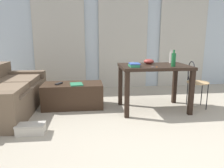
{
  "coord_description": "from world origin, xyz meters",
  "views": [
    {
      "loc": [
        -0.91,
        -1.98,
        1.25
      ],
      "look_at": [
        -0.47,
        1.68,
        0.43
      ],
      "focal_mm": 33.81,
      "sensor_mm": 36.0,
      "label": 1
    }
  ],
  "objects_px": {
    "bowl": "(149,61)",
    "book_stack": "(134,65)",
    "scissors": "(155,67)",
    "magazine": "(76,84)",
    "coffee_table": "(73,95)",
    "wire_chair": "(195,79)",
    "shoebox": "(31,129)",
    "bottle_far": "(171,58)",
    "tv_remote_primary": "(59,83)",
    "couch": "(5,95)",
    "craft_table": "(154,72)",
    "bottle_near": "(174,60)",
    "tv_remote_on_table": "(132,63)"
  },
  "relations": [
    {
      "from": "bowl",
      "to": "book_stack",
      "type": "relative_size",
      "value": 0.61
    },
    {
      "from": "scissors",
      "to": "magazine",
      "type": "xyz_separation_m",
      "value": [
        -1.27,
        0.44,
        -0.35
      ]
    },
    {
      "from": "coffee_table",
      "to": "wire_chair",
      "type": "distance_m",
      "value": 2.21
    },
    {
      "from": "scissors",
      "to": "shoebox",
      "type": "bearing_deg",
      "value": -164.45
    },
    {
      "from": "book_stack",
      "to": "magazine",
      "type": "distance_m",
      "value": 1.07
    },
    {
      "from": "bottle_far",
      "to": "tv_remote_primary",
      "type": "xyz_separation_m",
      "value": [
        -2.05,
        0.01,
        -0.44
      ]
    },
    {
      "from": "book_stack",
      "to": "magazine",
      "type": "height_order",
      "value": "book_stack"
    },
    {
      "from": "coffee_table",
      "to": "book_stack",
      "type": "relative_size",
      "value": 3.58
    },
    {
      "from": "couch",
      "to": "bowl",
      "type": "xyz_separation_m",
      "value": [
        2.5,
        -0.03,
        0.54
      ]
    },
    {
      "from": "tv_remote_primary",
      "to": "shoebox",
      "type": "xyz_separation_m",
      "value": [
        -0.26,
        -1.04,
        -0.38
      ]
    },
    {
      "from": "couch",
      "to": "shoebox",
      "type": "bearing_deg",
      "value": -56.07
    },
    {
      "from": "craft_table",
      "to": "bowl",
      "type": "height_order",
      "value": "bowl"
    },
    {
      "from": "craft_table",
      "to": "couch",
      "type": "bearing_deg",
      "value": 175.41
    },
    {
      "from": "bowl",
      "to": "magazine",
      "type": "xyz_separation_m",
      "value": [
        -1.29,
        0.03,
        -0.39
      ]
    },
    {
      "from": "bowl",
      "to": "book_stack",
      "type": "bearing_deg",
      "value": -137.0
    },
    {
      "from": "coffee_table",
      "to": "shoebox",
      "type": "height_order",
      "value": "coffee_table"
    },
    {
      "from": "wire_chair",
      "to": "tv_remote_primary",
      "type": "bearing_deg",
      "value": 173.96
    },
    {
      "from": "bottle_near",
      "to": "shoebox",
      "type": "distance_m",
      "value": 2.37
    },
    {
      "from": "tv_remote_primary",
      "to": "tv_remote_on_table",
      "type": "bearing_deg",
      "value": 23.07
    },
    {
      "from": "couch",
      "to": "magazine",
      "type": "bearing_deg",
      "value": -0.09
    },
    {
      "from": "couch",
      "to": "book_stack",
      "type": "distance_m",
      "value": 2.25
    },
    {
      "from": "couch",
      "to": "bowl",
      "type": "height_order",
      "value": "bowl"
    },
    {
      "from": "wire_chair",
      "to": "bottle_far",
      "type": "distance_m",
      "value": 0.56
    },
    {
      "from": "craft_table",
      "to": "book_stack",
      "type": "height_order",
      "value": "book_stack"
    },
    {
      "from": "bottle_far",
      "to": "scissors",
      "type": "xyz_separation_m",
      "value": [
        -0.46,
        -0.51,
        -0.1
      ]
    },
    {
      "from": "couch",
      "to": "wire_chair",
      "type": "distance_m",
      "value": 3.32
    },
    {
      "from": "magazine",
      "to": "shoebox",
      "type": "relative_size",
      "value": 0.72
    },
    {
      "from": "tv_remote_on_table",
      "to": "tv_remote_primary",
      "type": "relative_size",
      "value": 1.0
    },
    {
      "from": "shoebox",
      "to": "tv_remote_on_table",
      "type": "bearing_deg",
      "value": 31.93
    },
    {
      "from": "wire_chair",
      "to": "bottle_near",
      "type": "xyz_separation_m",
      "value": [
        -0.52,
        -0.24,
        0.37
      ]
    },
    {
      "from": "tv_remote_on_table",
      "to": "scissors",
      "type": "xyz_separation_m",
      "value": [
        0.28,
        -0.46,
        -0.01
      ]
    },
    {
      "from": "book_stack",
      "to": "bowl",
      "type": "bearing_deg",
      "value": 43.0
    },
    {
      "from": "book_stack",
      "to": "wire_chair",
      "type": "bearing_deg",
      "value": 8.71
    },
    {
      "from": "bottle_near",
      "to": "scissors",
      "type": "height_order",
      "value": "bottle_near"
    },
    {
      "from": "couch",
      "to": "scissors",
      "type": "xyz_separation_m",
      "value": [
        2.48,
        -0.44,
        0.5
      ]
    },
    {
      "from": "bottle_near",
      "to": "bowl",
      "type": "relative_size",
      "value": 1.48
    },
    {
      "from": "bottle_near",
      "to": "shoebox",
      "type": "bearing_deg",
      "value": -165.86
    },
    {
      "from": "couch",
      "to": "bottle_near",
      "type": "height_order",
      "value": "bottle_near"
    },
    {
      "from": "bottle_far",
      "to": "bowl",
      "type": "height_order",
      "value": "bottle_far"
    },
    {
      "from": "bottle_near",
      "to": "scissors",
      "type": "xyz_separation_m",
      "value": [
        -0.31,
        -0.03,
        -0.11
      ]
    },
    {
      "from": "bottle_near",
      "to": "tv_remote_on_table",
      "type": "distance_m",
      "value": 0.73
    },
    {
      "from": "couch",
      "to": "scissors",
      "type": "distance_m",
      "value": 2.57
    },
    {
      "from": "craft_table",
      "to": "tv_remote_on_table",
      "type": "xyz_separation_m",
      "value": [
        -0.34,
        0.23,
        0.13
      ]
    },
    {
      "from": "coffee_table",
      "to": "bowl",
      "type": "distance_m",
      "value": 1.5
    },
    {
      "from": "shoebox",
      "to": "scissors",
      "type": "bearing_deg",
      "value": 15.55
    },
    {
      "from": "coffee_table",
      "to": "craft_table",
      "type": "distance_m",
      "value": 1.51
    },
    {
      "from": "bowl",
      "to": "scissors",
      "type": "bearing_deg",
      "value": -91.89
    },
    {
      "from": "craft_table",
      "to": "bottle_near",
      "type": "xyz_separation_m",
      "value": [
        0.25,
        -0.21,
        0.23
      ]
    },
    {
      "from": "bowl",
      "to": "scissors",
      "type": "distance_m",
      "value": 0.41
    },
    {
      "from": "tv_remote_on_table",
      "to": "shoebox",
      "type": "relative_size",
      "value": 0.5
    }
  ]
}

